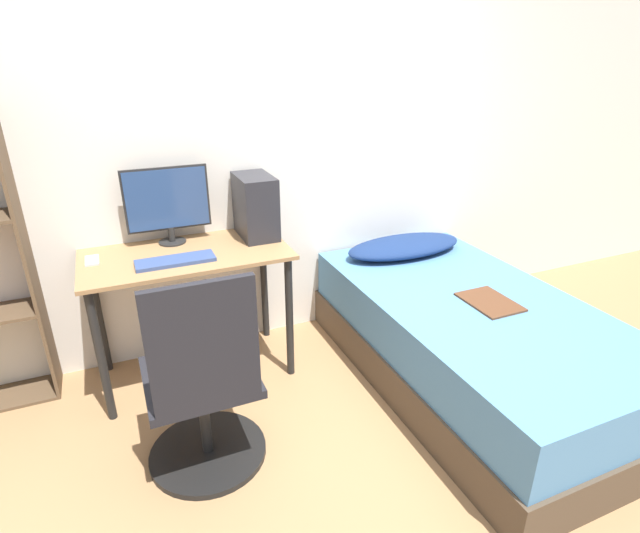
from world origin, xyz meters
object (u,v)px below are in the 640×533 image
Objects in this scene: bed at (470,341)px; monitor at (167,202)px; office_chair at (204,397)px; pc_tower at (255,206)px; keyboard at (175,261)px.

monitor is (-1.49, 0.91, 0.76)m from bed.
office_chair is at bearing -92.86° from monitor.
office_chair is 2.79× the size of pc_tower.
monitor is 1.15× the size of keyboard.
keyboard is at bearing 88.29° from office_chair.
bed is at bearing 2.28° from office_chair.
bed is (1.53, 0.06, -0.13)m from office_chair.
office_chair is 2.51× the size of keyboard.
bed is 1.48m from pc_tower.
pc_tower is at bearing 23.80° from keyboard.
office_chair reaches higher than bed.
monitor is 1.28× the size of pc_tower.
monitor is 0.39m from keyboard.
pc_tower is (0.53, 0.89, 0.57)m from office_chair.
monitor is (0.05, 0.97, 0.63)m from office_chair.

